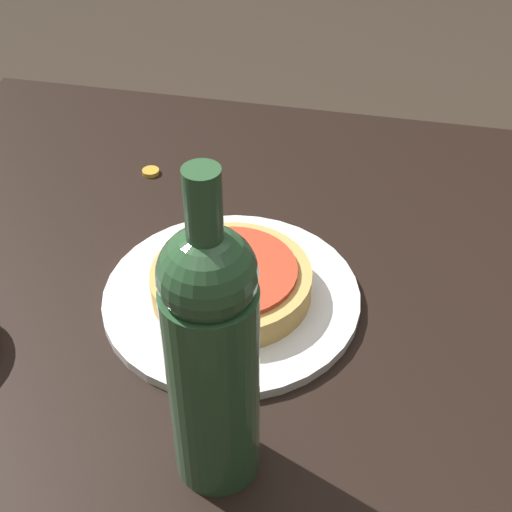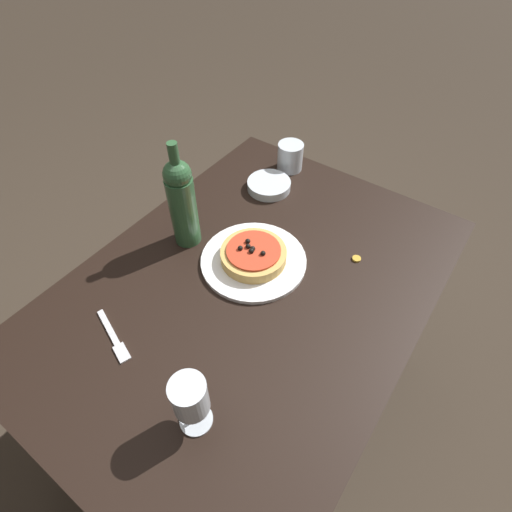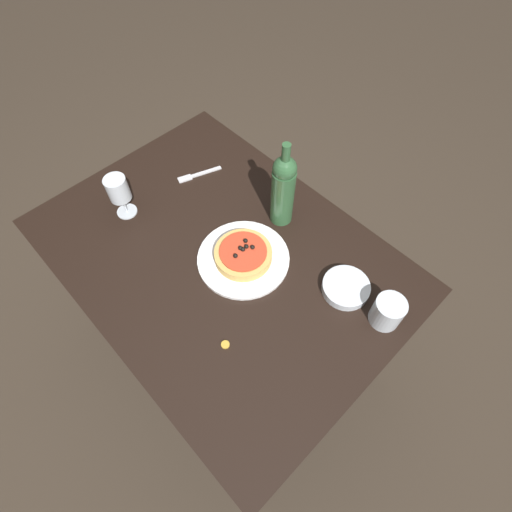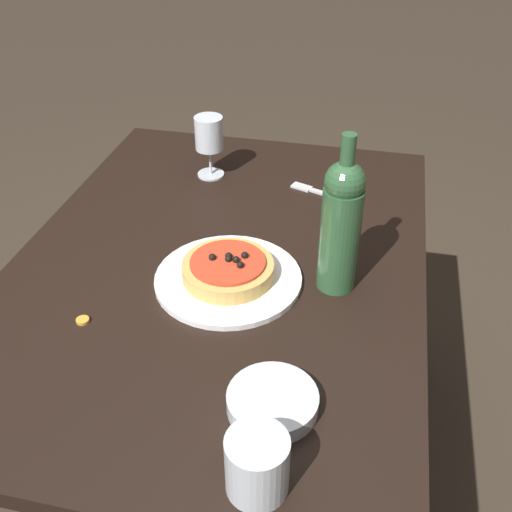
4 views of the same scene
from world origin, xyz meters
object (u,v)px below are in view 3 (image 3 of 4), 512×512
Objects in this scene: fork at (197,175)px; bottle_cap at (225,345)px; dinner_plate at (243,258)px; wine_glass at (118,190)px; side_bowl at (346,288)px; pizza at (243,254)px; water_cup at (388,312)px; wine_bottle at (283,189)px; dining_table at (222,269)px.

fork is 0.66m from bottle_cap.
dinner_plate is 1.84× the size of wine_glass.
side_bowl is 0.68m from fork.
water_cup reaches higher than pizza.
bottle_cap is (-0.25, -0.38, -0.04)m from water_cup.
wine_bottle is (0.38, 0.36, 0.03)m from wine_glass.
side_bowl is at bearing 26.71° from pizza.
side_bowl is (0.71, 0.30, -0.09)m from wine_glass.
fork is at bearing 161.99° from dinner_plate.
dinner_plate is 0.28m from bottle_cap.
dining_table is 7.22× the size of fork.
dining_table is 7.43× the size of wine_glass.
wine_bottle reaches higher than side_bowl.
dining_table is at bearing -150.92° from dinner_plate.
bottle_cap is at bearing 77.29° from fork.
dining_table is at bearing -152.81° from side_bowl.
wine_glass is 0.60m from bottle_cap.
side_bowl is (0.36, 0.18, 0.11)m from dining_table.
dining_table is at bearing -150.83° from pizza.
wine_bottle reaches higher than bottle_cap.
wine_bottle is at bearing 173.34° from water_cup.
wine_glass is 1.67× the size of water_cup.
dinner_plate is 0.46m from wine_glass.
bottle_cap is at bearing -107.64° from side_bowl.
fork is at bearing 152.72° from dining_table.
fork is at bearing -178.22° from side_bowl.
wine_bottle is 0.50m from bottle_cap.
pizza is 0.29m from bottle_cap.
side_bowl is (0.29, 0.15, -0.02)m from pizza.
dinner_plate is 0.02m from pizza.
bottle_cap is at bearing -38.18° from dining_table.
wine_bottle is (-0.04, 0.21, 0.11)m from pizza.
water_cup is at bearing 21.04° from dining_table.
dining_table is 12.41× the size of water_cup.
water_cup is at bearing 20.05° from wine_glass.
water_cup is 0.58× the size of fork.
side_bowl is (0.33, -0.06, -0.13)m from wine_bottle.
dinner_plate is 0.92× the size of wine_bottle.
dinner_plate is at bearing 91.59° from fork.
water_cup is 0.66× the size of side_bowl.
wine_glass reaches higher than water_cup.
fork is (-0.32, 0.16, 0.10)m from dining_table.
wine_glass is 6.54× the size of bottle_cap.
wine_glass is 0.30m from fork.
dining_table is at bearing -158.96° from water_cup.
dinner_plate reaches higher than bottle_cap.
dining_table is 6.51× the size of pizza.
dinner_plate is 2.04× the size of side_bowl.
fork is (-0.39, 0.13, -0.00)m from dinner_plate.
wine_glass reaches higher than dining_table.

